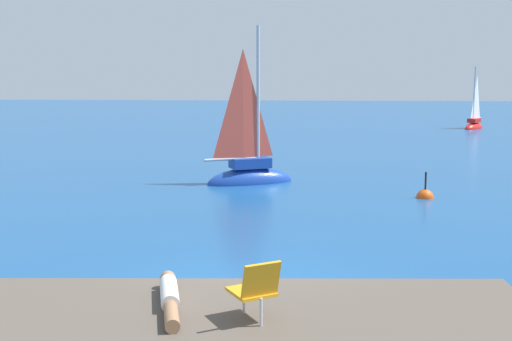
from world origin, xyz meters
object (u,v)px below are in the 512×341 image
Objects in this scene: sailboat_near at (250,174)px; sailboat_far at (474,125)px; marker_buoy at (425,198)px; beach_chair at (256,287)px; person_sunbather at (170,297)px.

sailboat_near reaches higher than sailboat_far.
sailboat_far is 27.58m from marker_buoy.
sailboat_near is at bearing -26.40° from beach_chair.
sailboat_near is 5.53× the size of marker_buoy.
person_sunbather is at bearing -113.52° from sailboat_near.
marker_buoy is at bearing -46.30° from sailboat_near.
person_sunbather is (-14.33, -38.99, 0.87)m from sailboat_far.
beach_chair is at bearing -109.29° from sailboat_near.
sailboat_far is 4.30× the size of marker_buoy.
marker_buoy is (4.64, 13.26, -1.46)m from beach_chair.
sailboat_near is at bearing 157.57° from marker_buoy.
person_sunbather is at bearing 15.39° from sailboat_far.
person_sunbather is 1.31m from beach_chair.
beach_chair is (1.17, -0.50, 0.33)m from person_sunbather.
beach_chair is 0.71× the size of marker_buoy.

